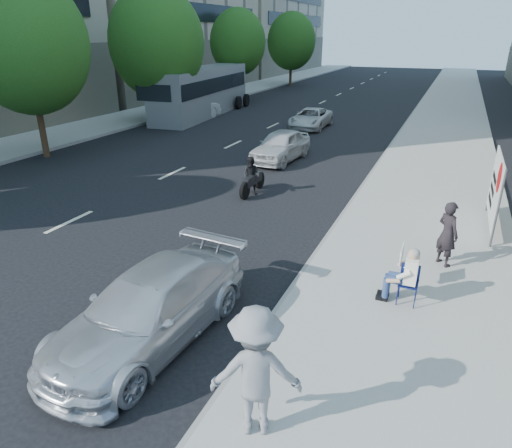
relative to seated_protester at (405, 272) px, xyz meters
The scene contains 17 objects.
ground 4.10m from the seated_protester, 164.07° to the right, with size 160.00×160.00×0.00m, color black.
near_sidewalk 18.92m from the seated_protester, 89.55° to the left, with size 5.00×120.00×0.15m, color #A2A098.
far_sidewalk 27.97m from the seated_protester, 137.47° to the left, with size 4.50×120.00×0.15m, color #A2A098.
tree_far_b 19.33m from the seated_protester, 158.54° to the left, with size 5.40×5.40×8.24m.
tree_far_c 24.72m from the seated_protester, 136.08° to the left, with size 6.00×6.00×8.47m.
tree_far_d 34.05m from the seated_protester, 121.27° to the left, with size 4.80×4.80×7.65m.
tree_far_e 46.52m from the seated_protester, 112.25° to the left, with size 5.40×5.40×7.89m.
seated_protester is the anchor object (origin of this frame).
jogger 4.72m from the seated_protester, 109.23° to the right, with size 1.32×0.76×2.05m, color gray.
pedestrian_woman 2.35m from the seated_protester, 71.11° to the left, with size 0.61×0.40×1.68m, color black.
protest_banner 5.67m from the seated_protester, 70.32° to the left, with size 0.08×3.06×2.20m.
parked_sedan 5.35m from the seated_protester, 144.54° to the right, with size 1.96×4.81×1.40m, color silver.
white_sedan_near 12.75m from the seated_protester, 122.32° to the left, with size 1.68×4.17×1.42m, color silver.
white_sedan_mid 24.80m from the seated_protester, 130.88° to the left, with size 1.59×4.56×1.50m, color silver.
white_sedan_far 20.68m from the seated_protester, 112.38° to the left, with size 2.01×4.35×1.21m, color silver.
motorcycle 8.37m from the seated_protester, 136.75° to the left, with size 0.71×2.04×1.42m.
bus 26.80m from the seated_protester, 128.59° to the left, with size 3.67×12.25×3.30m.
Camera 1 is at (4.32, -8.04, 5.58)m, focal length 32.00 mm.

